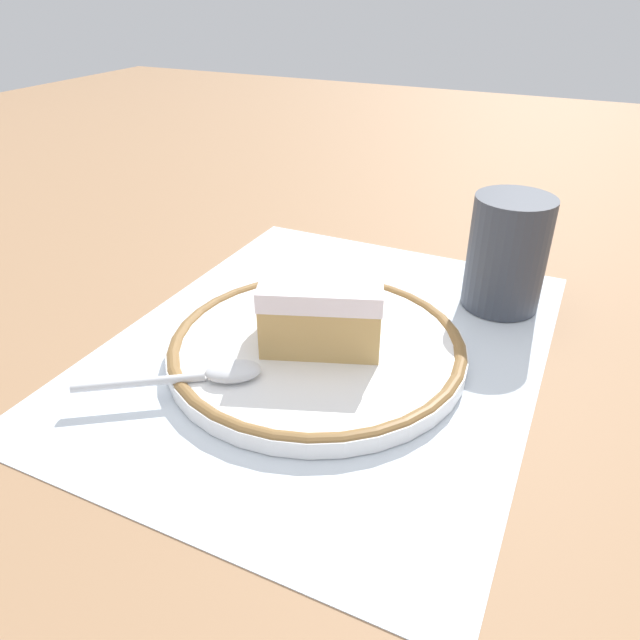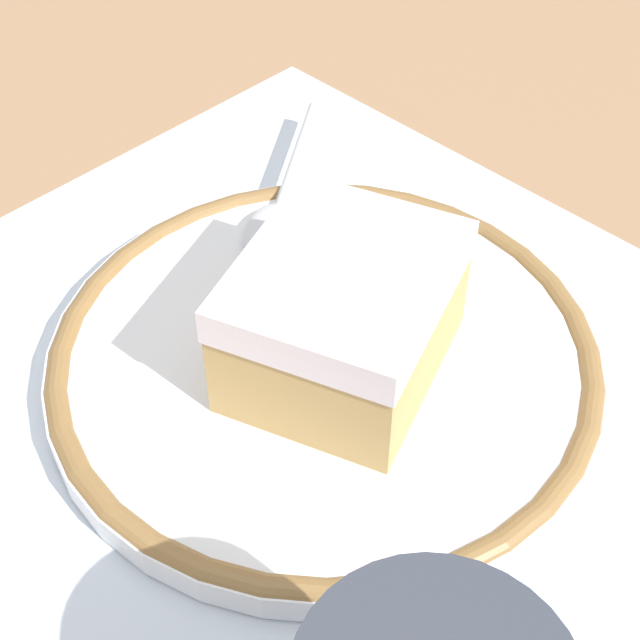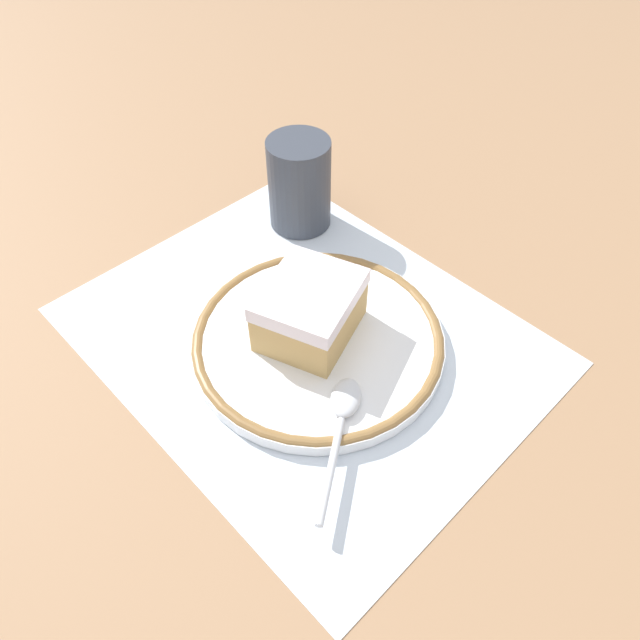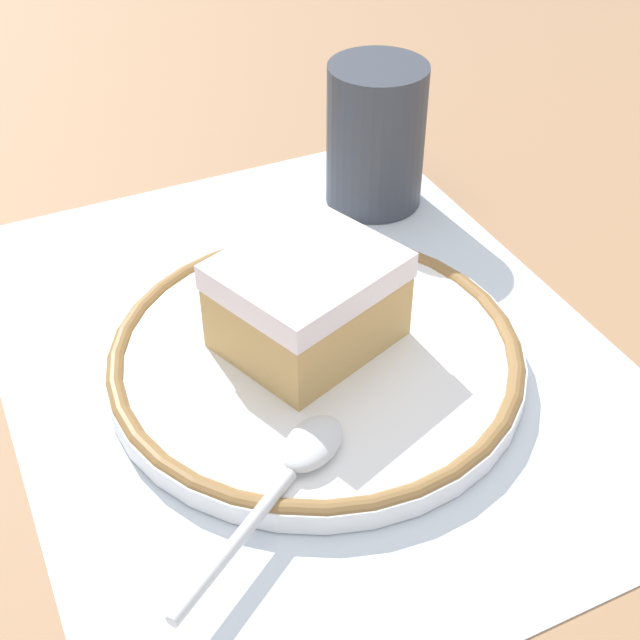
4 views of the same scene
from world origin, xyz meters
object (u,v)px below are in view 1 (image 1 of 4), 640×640
object	(u,v)px
plate	(320,348)
spoon	(210,374)
cup	(506,261)
cake_slice	(319,304)

from	to	relation	value
plate	spoon	distance (m)	0.09
spoon	cup	size ratio (longest dim) A/B	1.16
cake_slice	spoon	world-z (taller)	cake_slice
cup	cake_slice	bearing A→B (deg)	139.37
spoon	plate	bearing A→B (deg)	-32.67
spoon	cup	xyz separation A→B (m)	(0.22, -0.16, 0.02)
plate	cake_slice	bearing A→B (deg)	28.63
plate	cup	xyz separation A→B (m)	(0.14, -0.11, 0.03)
plate	cup	distance (m)	0.18
plate	spoon	world-z (taller)	spoon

